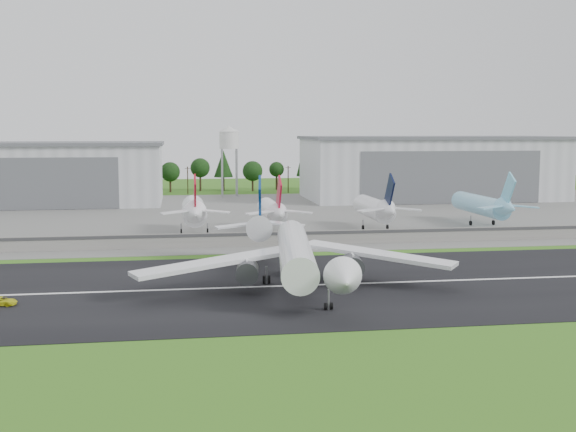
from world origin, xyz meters
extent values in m
plane|color=#2D6919|center=(0.00, 0.00, 0.00)|extent=(600.00, 600.00, 0.00)
cube|color=black|center=(0.00, 10.00, 0.05)|extent=(320.00, 60.00, 0.10)
cube|color=white|center=(0.00, 10.00, 0.11)|extent=(220.00, 1.00, 0.02)
cube|color=slate|center=(0.00, 120.00, 0.05)|extent=(320.00, 150.00, 0.10)
cube|color=gray|center=(0.00, 55.00, 1.75)|extent=(240.00, 0.50, 3.50)
cube|color=#38383A|center=(0.00, 54.70, 3.00)|extent=(240.00, 0.12, 0.70)
cube|color=silver|center=(-80.00, 165.00, 11.00)|extent=(95.00, 42.00, 22.00)
cube|color=#595B60|center=(-80.00, 165.00, 22.60)|extent=(97.00, 44.00, 1.20)
cube|color=#595B60|center=(-80.00, 143.85, 9.24)|extent=(66.50, 0.30, 18.04)
cube|color=silver|center=(75.00, 165.00, 12.00)|extent=(100.00, 45.00, 24.00)
cube|color=#595B60|center=(75.00, 165.00, 24.60)|extent=(102.00, 47.00, 1.20)
cube|color=#595B60|center=(75.00, 142.35, 10.08)|extent=(70.00, 0.30, 19.68)
cylinder|color=#99999E|center=(-8.00, 182.00, 10.00)|extent=(0.50, 0.50, 20.00)
cylinder|color=#99999E|center=(-2.00, 188.00, 10.00)|extent=(0.50, 0.50, 20.00)
cylinder|color=silver|center=(-5.00, 185.00, 23.50)|extent=(8.00, 8.00, 7.00)
cone|color=silver|center=(-5.00, 185.00, 28.20)|extent=(8.40, 8.40, 2.40)
cylinder|color=white|center=(-5.97, 10.00, 6.20)|extent=(11.32, 44.38, 5.80)
cone|color=white|center=(-2.81, -14.80, 6.20)|extent=(6.51, 6.69, 5.80)
cone|color=white|center=(-9.33, 36.29, 7.40)|extent=(6.61, 9.63, 5.51)
cube|color=navy|center=(-9.26, 35.79, 12.70)|extent=(1.70, 9.53, 11.13)
cube|color=white|center=(9.16, 9.92, 5.40)|extent=(26.02, 20.65, 2.65)
cylinder|color=#333338|center=(3.89, 7.73, 3.80)|extent=(4.47, 5.94, 3.80)
cube|color=white|center=(-4.30, 36.42, 7.80)|extent=(9.51, 6.74, 0.98)
cube|color=white|center=(-20.60, 6.12, 5.40)|extent=(28.12, 15.05, 2.65)
cylinder|color=#333338|center=(-14.95, 5.33, 3.80)|extent=(4.47, 5.94, 3.80)
cube|color=white|center=(-14.22, 35.16, 7.80)|extent=(9.44, 4.82, 0.98)
cube|color=#99999E|center=(-5.47, 6.03, 1.70)|extent=(13.72, 31.02, 3.20)
cylinder|color=black|center=(-10.82, 12.41, 0.85)|extent=(0.59, 1.54, 1.50)
imported|color=#CFD018|center=(-54.24, 2.62, 0.79)|extent=(5.30, 3.24, 1.37)
cylinder|color=white|center=(-22.14, 80.00, 6.13)|extent=(6.27, 24.00, 6.27)
cone|color=white|center=(-22.14, 64.50, 7.13)|extent=(5.95, 7.00, 5.95)
cube|color=#A90D1F|center=(-22.14, 65.00, 11.93)|extent=(0.45, 8.59, 10.02)
cylinder|color=#99999E|center=(-25.64, 78.00, 1.50)|extent=(0.32, 0.32, 3.00)
cylinder|color=#99999E|center=(-18.64, 78.00, 1.50)|extent=(0.32, 0.32, 3.00)
cylinder|color=black|center=(-25.64, 78.00, 0.80)|extent=(0.40, 1.40, 1.40)
cylinder|color=white|center=(-1.12, 80.00, 5.65)|extent=(5.29, 24.00, 5.29)
cone|color=white|center=(-1.12, 64.50, 6.65)|extent=(5.03, 7.00, 5.03)
cube|color=#B60E2D|center=(-1.12, 65.00, 11.45)|extent=(0.45, 8.59, 10.02)
cylinder|color=#99999E|center=(-4.62, 78.00, 1.50)|extent=(0.32, 0.32, 3.00)
cylinder|color=#99999E|center=(2.38, 78.00, 1.50)|extent=(0.32, 0.32, 3.00)
cylinder|color=black|center=(-4.62, 78.00, 0.80)|extent=(0.40, 1.40, 1.40)
cylinder|color=white|center=(27.70, 80.00, 5.87)|extent=(5.74, 24.00, 5.74)
cone|color=white|center=(27.70, 64.50, 6.87)|extent=(5.46, 7.00, 5.46)
cube|color=black|center=(27.70, 65.00, 11.67)|extent=(0.45, 8.59, 10.02)
cylinder|color=#99999E|center=(24.20, 78.00, 1.50)|extent=(0.32, 0.32, 3.00)
cylinder|color=#99999E|center=(31.20, 78.00, 1.50)|extent=(0.32, 0.32, 3.00)
cylinder|color=black|center=(24.20, 78.00, 0.80)|extent=(0.40, 1.40, 1.40)
cylinder|color=#88CEEC|center=(61.21, 85.00, 5.82)|extent=(5.64, 30.00, 5.64)
cone|color=#88CEEC|center=(61.21, 66.50, 6.82)|extent=(5.36, 7.00, 5.36)
cube|color=#71C8E7|center=(61.21, 67.00, 11.62)|extent=(0.45, 8.59, 10.02)
cylinder|color=#99999E|center=(57.71, 83.00, 1.50)|extent=(0.32, 0.32, 3.00)
cylinder|color=#99999E|center=(64.71, 83.00, 1.50)|extent=(0.32, 0.32, 3.00)
cylinder|color=black|center=(57.71, 83.00, 0.80)|extent=(0.40, 1.40, 1.40)
camera|label=1|loc=(-26.36, -114.31, 27.59)|focal=45.00mm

